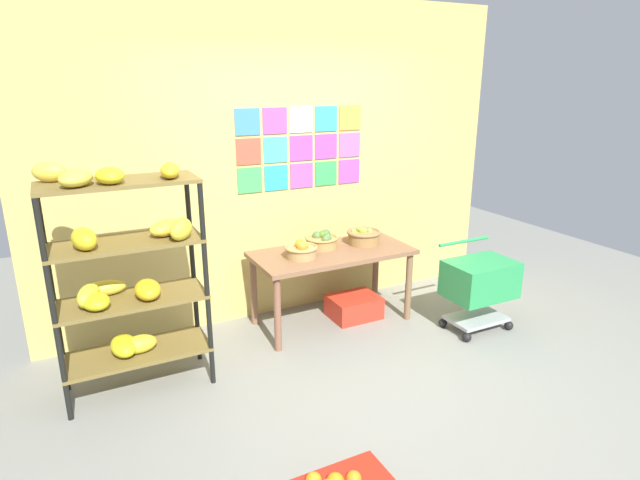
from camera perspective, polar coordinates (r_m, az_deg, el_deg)
The scene contains 9 objects.
ground at distance 4.01m, azimuth 6.05°, elevation -15.72°, with size 9.14×9.14×0.00m, color gray.
back_wall_with_art at distance 4.83m, azimuth -3.84°, elevation 8.44°, with size 4.51×0.07×2.87m.
banana_shelf_unit at distance 3.80m, azimuth -20.53°, elevation -2.67°, with size 1.02×0.51×1.66m.
display_table at distance 4.72m, azimuth 1.32°, elevation -2.19°, with size 1.43×0.68×0.69m.
fruit_basket_centre at distance 4.50m, azimuth -2.05°, elevation -1.05°, with size 0.29×0.29×0.16m.
fruit_basket_left at distance 4.89m, azimuth 4.76°, elevation 0.42°, with size 0.32×0.32×0.15m.
fruit_basket_back_right at distance 4.76m, azimuth 0.20°, elevation -0.04°, with size 0.30×0.30×0.16m.
produce_crate_under_table at distance 5.00m, azimuth 3.70°, elevation -7.23°, with size 0.45×0.36×0.21m, color red.
shopping_cart at distance 4.85m, azimuth 16.96°, elevation -4.41°, with size 0.59×0.46×0.77m.
Camera 1 is at (-1.88, -2.79, 2.18)m, focal length 29.44 mm.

